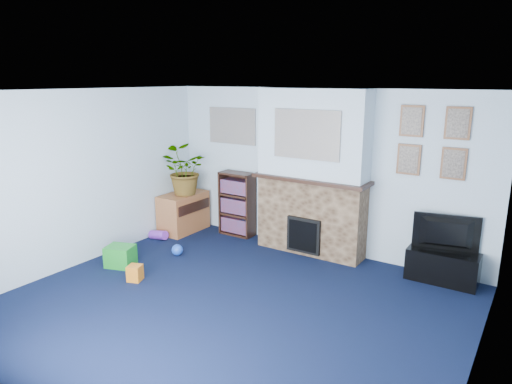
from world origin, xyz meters
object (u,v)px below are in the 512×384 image
Objects in this scene: bookshelf at (237,205)px; sideboard at (183,211)px; tv_stand at (442,265)px; television at (446,234)px.

sideboard is (-0.87, -0.36, -0.15)m from bookshelf.
television is at bearing 90.00° from tv_stand.
bookshelf reaches higher than tv_stand.
television is 0.76× the size of bookshelf.
television is 3.25m from bookshelf.
tv_stand is at bearing 3.89° from sideboard.
tv_stand is 1.03× the size of sideboard.
bookshelf is 0.95m from sideboard.
sideboard is (-4.12, -0.28, 0.12)m from tv_stand.
tv_stand is 1.08× the size of television.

